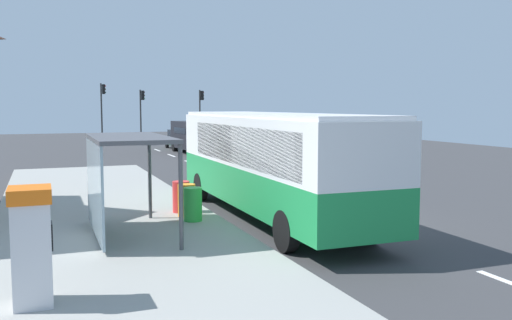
{
  "coord_description": "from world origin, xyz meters",
  "views": [
    {
      "loc": [
        -8.11,
        -13.57,
        3.42
      ],
      "look_at": [
        -1.0,
        4.64,
        1.5
      ],
      "focal_mm": 38.57,
      "sensor_mm": 36.0,
      "label": 1
    }
  ],
  "objects_px": {
    "traffic_light_far_side": "(103,105)",
    "recycling_bin_green": "(193,204)",
    "sedan_near": "(181,139)",
    "recycling_bin_orange": "(187,200)",
    "white_van": "(193,135)",
    "ticket_machine": "(32,245)",
    "traffic_light_near_side": "(201,108)",
    "bus_shelter": "(116,160)",
    "traffic_light_median": "(142,108)",
    "bus": "(270,159)",
    "recycling_bin_red": "(181,197)"
  },
  "relations": [
    {
      "from": "ticket_machine",
      "to": "traffic_light_median",
      "type": "distance_m",
      "value": 41.79
    },
    {
      "from": "ticket_machine",
      "to": "bus_shelter",
      "type": "height_order",
      "value": "bus_shelter"
    },
    {
      "from": "sedan_near",
      "to": "recycling_bin_orange",
      "type": "bearing_deg",
      "value": -103.23
    },
    {
      "from": "recycling_bin_orange",
      "to": "recycling_bin_red",
      "type": "xyz_separation_m",
      "value": [
        0.0,
        0.7,
        0.0
      ]
    },
    {
      "from": "white_van",
      "to": "bus",
      "type": "bearing_deg",
      "value": -99.32
    },
    {
      "from": "recycling_bin_green",
      "to": "traffic_light_near_side",
      "type": "relative_size",
      "value": 0.19
    },
    {
      "from": "recycling_bin_orange",
      "to": "recycling_bin_red",
      "type": "distance_m",
      "value": 0.7
    },
    {
      "from": "recycling_bin_green",
      "to": "recycling_bin_red",
      "type": "bearing_deg",
      "value": 90.0
    },
    {
      "from": "white_van",
      "to": "ticket_machine",
      "type": "bearing_deg",
      "value": -109.58
    },
    {
      "from": "sedan_near",
      "to": "recycling_bin_orange",
      "type": "height_order",
      "value": "sedan_near"
    },
    {
      "from": "bus",
      "to": "traffic_light_far_side",
      "type": "bearing_deg",
      "value": 92.33
    },
    {
      "from": "traffic_light_far_side",
      "to": "recycling_bin_green",
      "type": "bearing_deg",
      "value": -91.82
    },
    {
      "from": "traffic_light_far_side",
      "to": "white_van",
      "type": "bearing_deg",
      "value": -63.02
    },
    {
      "from": "traffic_light_near_side",
      "to": "ticket_machine",
      "type": "bearing_deg",
      "value": -109.42
    },
    {
      "from": "sedan_near",
      "to": "recycling_bin_green",
      "type": "height_order",
      "value": "sedan_near"
    },
    {
      "from": "ticket_machine",
      "to": "traffic_light_near_side",
      "type": "relative_size",
      "value": 0.4
    },
    {
      "from": "recycling_bin_orange",
      "to": "traffic_light_near_side",
      "type": "distance_m",
      "value": 34.53
    },
    {
      "from": "white_van",
      "to": "traffic_light_near_side",
      "type": "height_order",
      "value": "traffic_light_near_side"
    },
    {
      "from": "sedan_near",
      "to": "recycling_bin_red",
      "type": "relative_size",
      "value": 4.64
    },
    {
      "from": "white_van",
      "to": "ticket_machine",
      "type": "relative_size",
      "value": 2.71
    },
    {
      "from": "recycling_bin_red",
      "to": "bus_shelter",
      "type": "distance_m",
      "value": 3.62
    },
    {
      "from": "ticket_machine",
      "to": "bus_shelter",
      "type": "relative_size",
      "value": 0.48
    },
    {
      "from": "white_van",
      "to": "traffic_light_far_side",
      "type": "xyz_separation_m",
      "value": [
        -5.3,
        10.42,
        2.22
      ]
    },
    {
      "from": "bus",
      "to": "ticket_machine",
      "type": "distance_m",
      "value": 8.81
    },
    {
      "from": "recycling_bin_orange",
      "to": "bus_shelter",
      "type": "distance_m",
      "value": 3.18
    },
    {
      "from": "traffic_light_near_side",
      "to": "recycling_bin_orange",
      "type": "bearing_deg",
      "value": -106.36
    },
    {
      "from": "bus_shelter",
      "to": "recycling_bin_red",
      "type": "bearing_deg",
      "value": 48.17
    },
    {
      "from": "sedan_near",
      "to": "recycling_bin_orange",
      "type": "relative_size",
      "value": 4.64
    },
    {
      "from": "traffic_light_median",
      "to": "sedan_near",
      "type": "bearing_deg",
      "value": -74.81
    },
    {
      "from": "recycling_bin_red",
      "to": "traffic_light_far_side",
      "type": "bearing_deg",
      "value": 88.11
    },
    {
      "from": "bus",
      "to": "ticket_machine",
      "type": "relative_size",
      "value": 5.68
    },
    {
      "from": "recycling_bin_green",
      "to": "bus_shelter",
      "type": "relative_size",
      "value": 0.24
    },
    {
      "from": "recycling_bin_red",
      "to": "ticket_machine",
      "type": "bearing_deg",
      "value": -120.96
    },
    {
      "from": "recycling_bin_red",
      "to": "bus_shelter",
      "type": "height_order",
      "value": "bus_shelter"
    },
    {
      "from": "recycling_bin_green",
      "to": "recycling_bin_red",
      "type": "relative_size",
      "value": 1.0
    },
    {
      "from": "recycling_bin_red",
      "to": "recycling_bin_orange",
      "type": "bearing_deg",
      "value": -90.0
    },
    {
      "from": "traffic_light_median",
      "to": "traffic_light_far_side",
      "type": "bearing_deg",
      "value": -167.14
    },
    {
      "from": "traffic_light_far_side",
      "to": "ticket_machine",
      "type": "bearing_deg",
      "value": -97.44
    },
    {
      "from": "ticket_machine",
      "to": "recycling_bin_green",
      "type": "xyz_separation_m",
      "value": [
        4.13,
        5.48,
        -0.52
      ]
    },
    {
      "from": "recycling_bin_green",
      "to": "traffic_light_median",
      "type": "distance_m",
      "value": 35.73
    },
    {
      "from": "white_van",
      "to": "traffic_light_near_side",
      "type": "distance_m",
      "value": 10.35
    },
    {
      "from": "recycling_bin_green",
      "to": "traffic_light_far_side",
      "type": "height_order",
      "value": "traffic_light_far_side"
    },
    {
      "from": "recycling_bin_green",
      "to": "sedan_near",
      "type": "bearing_deg",
      "value": 77.08
    },
    {
      "from": "recycling_bin_orange",
      "to": "sedan_near",
      "type": "bearing_deg",
      "value": 76.77
    },
    {
      "from": "traffic_light_near_side",
      "to": "bus",
      "type": "bearing_deg",
      "value": -102.17
    },
    {
      "from": "white_van",
      "to": "traffic_light_median",
      "type": "xyz_separation_m",
      "value": [
        -1.8,
        11.22,
        1.92
      ]
    },
    {
      "from": "recycling_bin_red",
      "to": "traffic_light_near_side",
      "type": "xyz_separation_m",
      "value": [
        9.7,
        32.34,
        2.6
      ]
    },
    {
      "from": "traffic_light_median",
      "to": "recycling_bin_orange",
      "type": "bearing_deg",
      "value": -97.57
    },
    {
      "from": "recycling_bin_green",
      "to": "white_van",
      "type": "bearing_deg",
      "value": 75.14
    },
    {
      "from": "bus",
      "to": "recycling_bin_green",
      "type": "relative_size",
      "value": 11.61
    }
  ]
}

